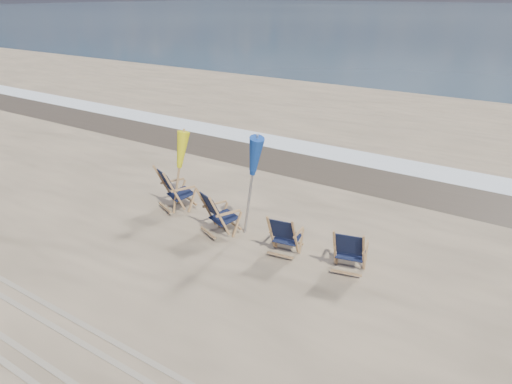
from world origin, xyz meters
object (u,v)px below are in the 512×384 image
beach_chair_2 (295,239)px  beach_chair_1 (220,218)px  beach_chair_3 (364,254)px  umbrella_yellow (177,154)px  beach_chair_0 (174,193)px  umbrella_blue (250,156)px

beach_chair_2 → beach_chair_1: bearing=-2.1°
beach_chair_2 → beach_chair_3: size_ratio=0.97×
beach_chair_2 → beach_chair_3: beach_chair_3 is taller
beach_chair_1 → umbrella_yellow: 2.09m
beach_chair_0 → beach_chair_2: 3.40m
beach_chair_0 → beach_chair_3: bearing=-157.5°
beach_chair_0 → beach_chair_3: beach_chair_0 is taller
beach_chair_2 → umbrella_blue: (-1.24, 0.23, 1.41)m
beach_chair_0 → umbrella_yellow: umbrella_yellow is taller
beach_chair_0 → beach_chair_1: size_ratio=1.05×
beach_chair_1 → umbrella_blue: umbrella_blue is taller
beach_chair_3 → umbrella_blue: size_ratio=0.40×
umbrella_yellow → beach_chair_3: bearing=-3.2°
beach_chair_1 → beach_chair_2: size_ratio=1.15×
beach_chair_2 → umbrella_blue: size_ratio=0.38×
beach_chair_1 → beach_chair_2: bearing=-150.7°
beach_chair_2 → beach_chair_3: bearing=177.1°
beach_chair_2 → umbrella_blue: bearing=-20.0°
beach_chair_3 → umbrella_yellow: umbrella_yellow is taller
beach_chair_3 → umbrella_blue: (-2.60, 0.07, 1.40)m
beach_chair_2 → umbrella_yellow: (-3.46, 0.43, 0.99)m
umbrella_yellow → beach_chair_2: bearing=-7.0°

